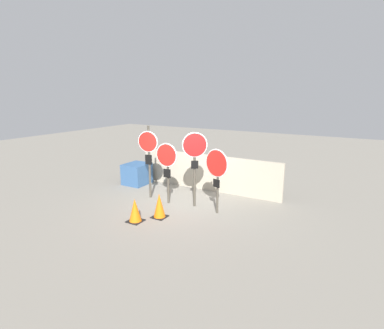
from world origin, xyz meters
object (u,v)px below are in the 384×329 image
storage_crate (137,174)px  stop_sign_2 (195,155)px  stop_sign_3 (217,168)px  stop_sign_0 (148,150)px  traffic_cone_1 (135,210)px  stop_sign_1 (167,162)px  traffic_cone_0 (159,206)px

storage_crate → stop_sign_2: bearing=-17.8°
storage_crate → stop_sign_3: bearing=-16.5°
stop_sign_0 → traffic_cone_1: (0.88, -1.85, -1.39)m
stop_sign_1 → traffic_cone_1: bearing=-91.7°
storage_crate → stop_sign_0: bearing=-36.5°
stop_sign_0 → storage_crate: bearing=131.9°
stop_sign_3 → storage_crate: size_ratio=2.06×
traffic_cone_1 → storage_crate: size_ratio=0.70×
stop_sign_2 → traffic_cone_0: (-0.49, -1.30, -1.38)m
stop_sign_0 → stop_sign_2: size_ratio=1.04×
stop_sign_2 → traffic_cone_0: bearing=-144.7°
stop_sign_0 → stop_sign_2: (1.81, 0.05, 0.01)m
stop_sign_3 → storage_crate: stop_sign_3 is taller
traffic_cone_1 → storage_crate: 3.82m
stop_sign_2 → traffic_cone_1: stop_sign_2 is taller
traffic_cone_1 → storage_crate: storage_crate is taller
stop_sign_1 → stop_sign_2: (0.93, 0.21, 0.27)m
stop_sign_2 → stop_sign_3: stop_sign_2 is taller
stop_sign_0 → traffic_cone_1: bearing=-76.2°
storage_crate → traffic_cone_0: bearing=-39.9°
stop_sign_3 → traffic_cone_1: bearing=-119.3°
stop_sign_0 → storage_crate: 2.29m
stop_sign_1 → storage_crate: (-2.39, 1.28, -1.04)m
stop_sign_2 → stop_sign_3: size_ratio=1.21×
traffic_cone_1 → stop_sign_0: bearing=115.4°
traffic_cone_0 → stop_sign_2: bearing=69.1°
stop_sign_0 → storage_crate: size_ratio=2.59×
stop_sign_1 → traffic_cone_0: stop_sign_1 is taller
stop_sign_3 → stop_sign_0: bearing=-165.7°
stop_sign_2 → storage_crate: (-3.33, 1.07, -1.32)m
stop_sign_3 → traffic_cone_0: stop_sign_3 is taller
stop_sign_1 → storage_crate: 2.90m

